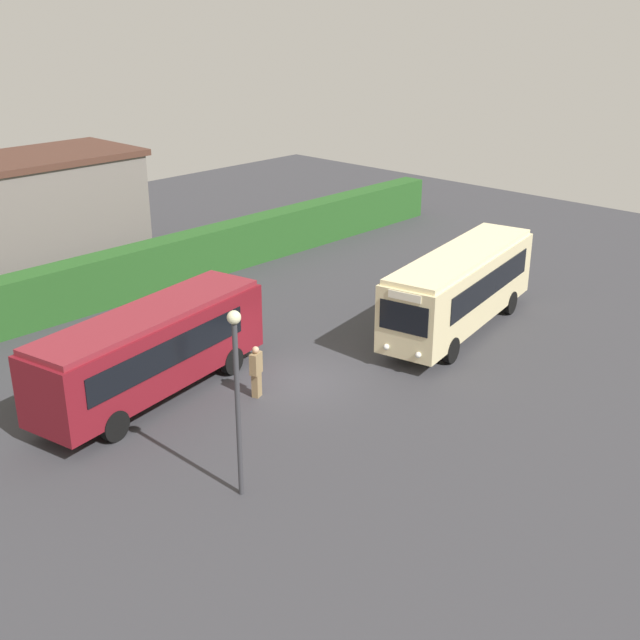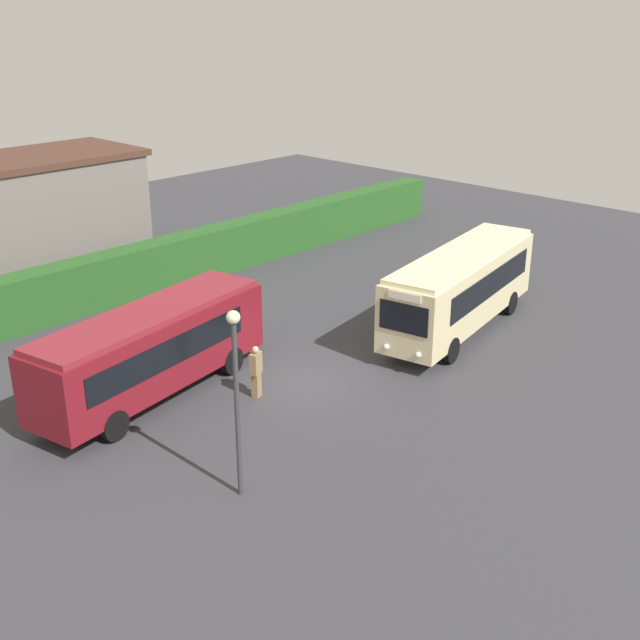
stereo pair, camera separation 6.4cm
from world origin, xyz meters
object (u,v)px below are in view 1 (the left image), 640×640
object	(u,v)px
lamppost	(237,383)
person_left	(34,376)
bus_maroon	(152,348)
person_right	(256,370)
person_center	(86,349)
bus_cream	(460,286)

from	to	relation	value
lamppost	person_left	bearing A→B (deg)	96.35
bus_maroon	person_right	size ratio (longest dim) A/B	5.10
person_left	person_center	xyz separation A→B (m)	(2.24, 0.37, 0.14)
bus_cream	person_right	distance (m)	9.77
person_center	person_right	xyz separation A→B (m)	(3.02, -5.65, -0.03)
bus_cream	person_center	size ratio (longest dim) A/B	5.32
person_center	lamppost	size ratio (longest dim) A/B	0.35
person_left	person_right	bearing A→B (deg)	155.16
bus_maroon	person_right	distance (m)	3.56
person_center	lamppost	xyz separation A→B (m)	(-1.21, -9.63, 2.36)
lamppost	bus_cream	bearing A→B (deg)	9.60
bus_cream	person_center	distance (m)	14.59
bus_maroon	person_center	bearing A→B (deg)	91.97
bus_cream	lamppost	world-z (taller)	lamppost
bus_maroon	lamppost	size ratio (longest dim) A/B	1.76
person_left	bus_maroon	bearing A→B (deg)	157.08
bus_maroon	bus_cream	bearing A→B (deg)	-29.49
bus_cream	person_center	world-z (taller)	bus_cream
bus_cream	person_center	xyz separation A→B (m)	(-12.60, 7.29, -0.91)
person_right	person_center	bearing A→B (deg)	7.97
person_center	lamppost	bearing A→B (deg)	90.34
bus_maroon	person_center	world-z (taller)	bus_maroon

